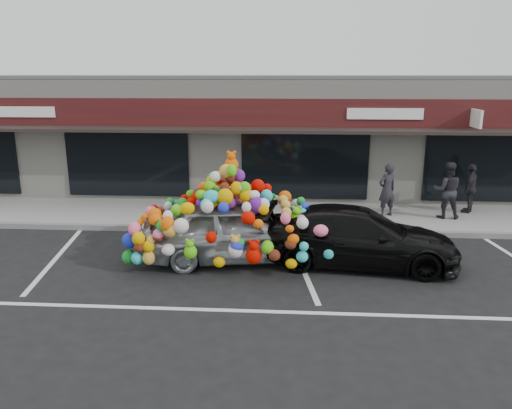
# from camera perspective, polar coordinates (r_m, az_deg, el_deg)

# --- Properties ---
(ground) EXTENTS (90.00, 90.00, 0.00)m
(ground) POSITION_cam_1_polar(r_m,az_deg,el_deg) (12.08, -8.34, -6.77)
(ground) COLOR black
(ground) RESTS_ON ground
(shop_building) EXTENTS (24.00, 7.20, 4.31)m
(shop_building) POSITION_cam_1_polar(r_m,az_deg,el_deg) (19.69, -3.47, 8.26)
(shop_building) COLOR beige
(shop_building) RESTS_ON ground
(sidewalk) EXTENTS (26.00, 3.00, 0.15)m
(sidewalk) POSITION_cam_1_polar(r_m,az_deg,el_deg) (15.78, -5.36, -1.19)
(sidewalk) COLOR gray
(sidewalk) RESTS_ON ground
(kerb) EXTENTS (26.00, 0.18, 0.16)m
(kerb) POSITION_cam_1_polar(r_m,az_deg,el_deg) (14.36, -6.30, -2.84)
(kerb) COLOR slate
(kerb) RESTS_ON ground
(parking_stripe_left) EXTENTS (0.73, 4.37, 0.01)m
(parking_stripe_left) POSITION_cam_1_polar(r_m,az_deg,el_deg) (13.28, -21.86, -5.68)
(parking_stripe_left) COLOR silver
(parking_stripe_left) RESTS_ON ground
(parking_stripe_mid) EXTENTS (0.73, 4.37, 0.01)m
(parking_stripe_mid) POSITION_cam_1_polar(r_m,az_deg,el_deg) (12.01, 5.13, -6.77)
(parking_stripe_mid) COLOR silver
(parking_stripe_mid) RESTS_ON ground
(lane_line) EXTENTS (14.00, 0.12, 0.01)m
(lane_line) POSITION_cam_1_polar(r_m,az_deg,el_deg) (9.74, 0.62, -12.11)
(lane_line) COLOR silver
(lane_line) RESTS_ON ground
(toy_car) EXTENTS (3.14, 4.88, 2.69)m
(toy_car) POSITION_cam_1_polar(r_m,az_deg,el_deg) (11.97, -2.56, -2.19)
(toy_car) COLOR #B6BEC2
(toy_car) RESTS_ON ground
(black_sedan) EXTENTS (2.38, 4.83, 1.35)m
(black_sedan) POSITION_cam_1_polar(r_m,az_deg,el_deg) (12.00, 11.52, -3.63)
(black_sedan) COLOR black
(black_sedan) RESTS_ON ground
(pedestrian_a) EXTENTS (0.70, 0.61, 1.63)m
(pedestrian_a) POSITION_cam_1_polar(r_m,az_deg,el_deg) (15.67, 14.74, 1.62)
(pedestrian_a) COLOR black
(pedestrian_a) RESTS_ON sidewalk
(pedestrian_b) EXTENTS (0.89, 0.73, 1.71)m
(pedestrian_b) POSITION_cam_1_polar(r_m,az_deg,el_deg) (16.01, 20.99, 1.54)
(pedestrian_b) COLOR black
(pedestrian_b) RESTS_ON sidewalk
(pedestrian_c) EXTENTS (0.97, 0.81, 1.56)m
(pedestrian_c) POSITION_cam_1_polar(r_m,az_deg,el_deg) (16.92, 23.31, 1.73)
(pedestrian_c) COLOR #242126
(pedestrian_c) RESTS_ON sidewalk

